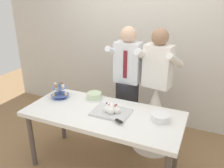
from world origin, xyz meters
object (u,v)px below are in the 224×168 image
Objects in this scene: dessert_table at (103,118)px; plate_stack at (161,117)px; person_groom at (127,93)px; person_bride at (155,110)px; cupcake_stand at (60,92)px; main_cake_tray at (111,110)px; round_cake at (94,96)px.

plate_stack is (0.64, 0.09, 0.11)m from dessert_table.
plate_stack is 0.12× the size of person_groom.
person_bride reaches higher than dessert_table.
person_bride is at bearing 108.63° from plate_stack.
person_groom is (0.04, 0.67, 0.05)m from dessert_table.
cupcake_stand is 0.14× the size of person_groom.
cupcake_stand is 0.79m from main_cake_tray.
dessert_table is 4.24× the size of main_cake_tray.
round_cake is at bearing -127.43° from person_groom.
round_cake is at bearing -151.40° from person_bride.
cupcake_stand is at bearing 171.75° from main_cake_tray.
person_groom reaches higher than round_cake.
main_cake_tray is (0.78, -0.11, -0.05)m from cupcake_stand.
dessert_table is 0.81m from person_bride.
main_cake_tray is 0.26× the size of person_groom.
dessert_table is 1.08× the size of person_groom.
person_groom is 0.44m from person_bride.
dessert_table is at bearing -93.69° from person_groom.
dessert_table is 1.08× the size of person_bride.
person_groom reaches higher than main_cake_tray.
main_cake_tray is 2.06× the size of plate_stack.
dessert_table is 0.68m from person_groom.
dessert_table is at bearing -172.10° from plate_stack.
round_cake reaches higher than plate_stack.
main_cake_tray is at bearing -172.30° from plate_stack.
main_cake_tray is 0.55m from plate_stack.
person_bride is at bearing 56.09° from dessert_table.
main_cake_tray is 0.77m from person_bride.
person_groom is at bearing 135.56° from plate_stack.
dessert_table is 0.15m from main_cake_tray.
plate_stack is 0.84m from person_groom.
cupcake_stand reaches higher than plate_stack.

